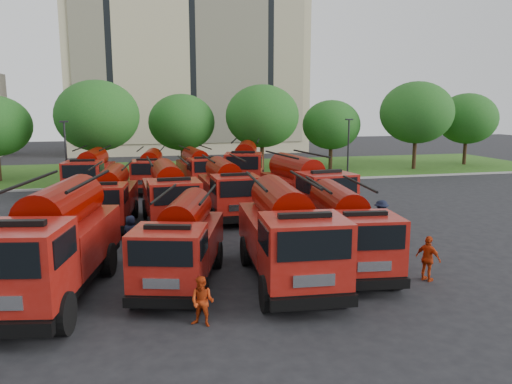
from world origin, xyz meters
TOP-DOWN VIEW (x-y plane):
  - ground at (0.00, 0.00)m, footprint 140.00×140.00m
  - lawn at (0.00, 26.00)m, footprint 70.00×16.00m
  - curb at (0.00, 17.90)m, footprint 70.00×0.30m
  - apartment_building at (2.00, 47.94)m, footprint 30.00×14.18m
  - tree_2 at (-8.00, 21.50)m, footprint 6.72×6.72m
  - tree_3 at (-1.00, 24.00)m, footprint 5.88×5.88m
  - tree_4 at (6.00, 22.50)m, footprint 6.55×6.55m
  - tree_5 at (13.00, 23.50)m, footprint 5.46×5.46m
  - tree_6 at (21.00, 22.00)m, footprint 6.89×6.89m
  - tree_7 at (28.00, 24.00)m, footprint 6.05×6.05m
  - lamp_post_0 at (-10.00, 17.20)m, footprint 0.60×0.25m
  - lamp_post_1 at (12.00, 17.20)m, footprint 0.60×0.25m
  - fire_truck_0 at (-7.82, -4.17)m, footprint 4.21×8.30m
  - fire_truck_1 at (-3.55, -3.80)m, footprint 3.95×6.87m
  - fire_truck_2 at (0.13, -4.43)m, footprint 3.19×7.65m
  - fire_truck_3 at (2.69, -3.70)m, footprint 3.11×6.98m
  - fire_truck_4 at (-6.45, 5.57)m, footprint 2.94×6.73m
  - fire_truck_5 at (-3.42, 4.92)m, footprint 2.82×7.17m
  - fire_truck_6 at (-0.13, 6.31)m, footprint 2.66×6.93m
  - fire_truck_7 at (4.00, 4.92)m, footprint 3.47×7.70m
  - fire_truck_8 at (-8.16, 14.91)m, footprint 3.19×7.13m
  - fire_truck_9 at (-4.07, 16.12)m, footprint 3.00×6.62m
  - fire_truck_10 at (-0.56, 16.27)m, footprint 2.90×6.65m
  - fire_truck_11 at (2.96, 15.70)m, footprint 4.43×7.88m
  - firefighter_0 at (-0.67, -5.68)m, footprint 0.89×0.88m
  - firefighter_1 at (-3.33, -7.58)m, footprint 0.82×0.70m
  - firefighter_2 at (5.03, -5.76)m, footprint 0.93×1.12m
  - firefighter_3 at (6.11, -0.10)m, footprint 1.34×1.01m
  - firefighter_4 at (-5.38, 0.63)m, footprint 0.90×0.79m
  - firefighter_5 at (7.15, 6.29)m, footprint 1.88×0.99m

SIDE VIEW (x-z plane):
  - ground at x=0.00m, z-range 0.00..0.00m
  - firefighter_0 at x=-0.67m, z-range -0.99..0.99m
  - firefighter_1 at x=-3.33m, z-range -0.74..0.74m
  - firefighter_2 at x=5.03m, z-range -0.83..0.83m
  - firefighter_3 at x=6.11m, z-range -0.93..0.93m
  - firefighter_4 at x=-5.38m, z-range -0.78..0.78m
  - firefighter_5 at x=7.15m, z-range -0.97..0.97m
  - lawn at x=0.00m, z-range 0.00..0.12m
  - curb at x=0.00m, z-range 0.00..0.14m
  - fire_truck_9 at x=-4.07m, z-range 0.01..2.92m
  - fire_truck_10 at x=-0.56m, z-range 0.01..2.95m
  - fire_truck_1 at x=-3.55m, z-range 0.01..2.97m
  - fire_truck_4 at x=-6.45m, z-range 0.01..2.98m
  - fire_truck_3 at x=2.69m, z-range 0.01..3.08m
  - fire_truck_6 at x=-0.13m, z-range 0.01..3.14m
  - fire_truck_8 at x=-8.16m, z-range 0.01..3.15m
  - fire_truck_5 at x=-3.42m, z-range 0.01..3.23m
  - fire_truck_7 at x=4.00m, z-range 0.01..3.40m
  - fire_truck_2 at x=0.13m, z-range 0.01..3.41m
  - fire_truck_11 at x=2.96m, z-range 0.01..3.41m
  - fire_truck_0 at x=-7.82m, z-range 0.01..3.62m
  - lamp_post_0 at x=-10.00m, z-range 0.34..5.45m
  - lamp_post_1 at x=12.00m, z-range 0.34..5.45m
  - tree_5 at x=13.00m, z-range 1.01..7.69m
  - tree_3 at x=-1.00m, z-range 1.09..8.28m
  - tree_7 at x=28.00m, z-range 1.12..8.52m
  - tree_4 at x=6.00m, z-range 1.21..9.23m
  - tree_2 at x=-8.00m, z-range 1.25..9.46m
  - tree_6 at x=21.00m, z-range 1.28..9.70m
  - apartment_building at x=2.00m, z-range 0.00..25.00m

